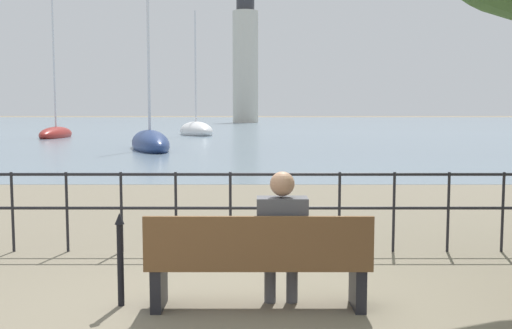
{
  "coord_description": "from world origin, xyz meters",
  "views": [
    {
      "loc": [
        -0.02,
        -5.18,
        1.8
      ],
      "look_at": [
        0.0,
        0.5,
        1.3
      ],
      "focal_mm": 40.0,
      "sensor_mm": 36.0,
      "label": 1
    }
  ],
  "objects_px": {
    "sailboat_3": "(148,143)",
    "harbor_lighthouse": "(243,60)",
    "seated_person_left": "(280,233)",
    "park_bench": "(256,263)",
    "sailboat_0": "(54,133)",
    "sailboat_4": "(194,131)",
    "closed_umbrella": "(118,254)"
  },
  "relations": [
    {
      "from": "park_bench",
      "to": "harbor_lighthouse",
      "type": "relative_size",
      "value": 0.07
    },
    {
      "from": "sailboat_0",
      "to": "park_bench",
      "type": "bearing_deg",
      "value": -71.25
    },
    {
      "from": "sailboat_3",
      "to": "sailboat_4",
      "type": "xyz_separation_m",
      "value": [
        0.3,
        19.59,
        0.05
      ]
    },
    {
      "from": "sailboat_3",
      "to": "harbor_lighthouse",
      "type": "xyz_separation_m",
      "value": [
        3.24,
        89.02,
        12.51
      ]
    },
    {
      "from": "sailboat_3",
      "to": "sailboat_4",
      "type": "bearing_deg",
      "value": 72.54
    },
    {
      "from": "closed_umbrella",
      "to": "seated_person_left",
      "type": "bearing_deg",
      "value": -1.67
    },
    {
      "from": "seated_person_left",
      "to": "sailboat_0",
      "type": "bearing_deg",
      "value": 112.04
    },
    {
      "from": "seated_person_left",
      "to": "sailboat_4",
      "type": "distance_m",
      "value": 43.72
    },
    {
      "from": "park_bench",
      "to": "sailboat_4",
      "type": "relative_size",
      "value": 0.19
    },
    {
      "from": "park_bench",
      "to": "sailboat_0",
      "type": "relative_size",
      "value": 0.16
    },
    {
      "from": "park_bench",
      "to": "closed_umbrella",
      "type": "height_order",
      "value": "park_bench"
    },
    {
      "from": "seated_person_left",
      "to": "sailboat_0",
      "type": "distance_m",
      "value": 41.39
    },
    {
      "from": "sailboat_0",
      "to": "sailboat_3",
      "type": "distance_m",
      "value": 17.59
    },
    {
      "from": "sailboat_4",
      "to": "harbor_lighthouse",
      "type": "relative_size",
      "value": 0.4
    },
    {
      "from": "sailboat_4",
      "to": "harbor_lighthouse",
      "type": "distance_m",
      "value": 70.6
    },
    {
      "from": "sailboat_0",
      "to": "harbor_lighthouse",
      "type": "distance_m",
      "value": 76.64
    },
    {
      "from": "closed_umbrella",
      "to": "sailboat_3",
      "type": "xyz_separation_m",
      "value": [
        -4.14,
        23.76,
        -0.17
      ]
    },
    {
      "from": "closed_umbrella",
      "to": "sailboat_3",
      "type": "height_order",
      "value": "sailboat_3"
    },
    {
      "from": "seated_person_left",
      "to": "sailboat_0",
      "type": "xyz_separation_m",
      "value": [
        -15.53,
        38.36,
        -0.36
      ]
    },
    {
      "from": "sailboat_3",
      "to": "sailboat_4",
      "type": "distance_m",
      "value": 19.59
    },
    {
      "from": "seated_person_left",
      "to": "sailboat_4",
      "type": "height_order",
      "value": "sailboat_4"
    },
    {
      "from": "sailboat_0",
      "to": "sailboat_3",
      "type": "bearing_deg",
      "value": -58.8
    },
    {
      "from": "seated_person_left",
      "to": "sailboat_3",
      "type": "height_order",
      "value": "sailboat_3"
    },
    {
      "from": "park_bench",
      "to": "harbor_lighthouse",
      "type": "bearing_deg",
      "value": 91.11
    },
    {
      "from": "seated_person_left",
      "to": "sailboat_3",
      "type": "relative_size",
      "value": 0.14
    },
    {
      "from": "park_bench",
      "to": "sailboat_3",
      "type": "bearing_deg",
      "value": 102.81
    },
    {
      "from": "closed_umbrella",
      "to": "harbor_lighthouse",
      "type": "xyz_separation_m",
      "value": [
        -0.89,
        112.78,
        12.34
      ]
    },
    {
      "from": "sailboat_3",
      "to": "harbor_lighthouse",
      "type": "distance_m",
      "value": 89.95
    },
    {
      "from": "seated_person_left",
      "to": "closed_umbrella",
      "type": "height_order",
      "value": "seated_person_left"
    },
    {
      "from": "park_bench",
      "to": "seated_person_left",
      "type": "height_order",
      "value": "seated_person_left"
    },
    {
      "from": "seated_person_left",
      "to": "sailboat_3",
      "type": "distance_m",
      "value": 24.47
    },
    {
      "from": "sailboat_3",
      "to": "sailboat_4",
      "type": "height_order",
      "value": "sailboat_4"
    }
  ]
}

